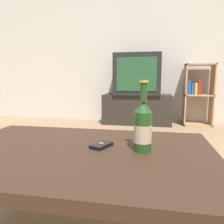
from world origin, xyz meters
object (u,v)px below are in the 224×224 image
at_px(tv_stand, 137,109).
at_px(beer_bottle, 143,127).
at_px(cell_phone, 101,145).
at_px(bookshelf, 197,93).
at_px(television, 138,74).

height_order(tv_stand, beer_bottle, beer_bottle).
relative_size(tv_stand, cell_phone, 10.02).
distance_m(bookshelf, beer_bottle, 2.87).
distance_m(tv_stand, television, 0.56).
bearing_deg(television, bookshelf, 4.64).
height_order(tv_stand, television, television).
bearing_deg(beer_bottle, cell_phone, 173.82).
xyz_separation_m(tv_stand, bookshelf, (0.92, 0.07, 0.27)).
distance_m(beer_bottle, cell_phone, 0.19).
xyz_separation_m(beer_bottle, cell_phone, (-0.16, 0.02, -0.09)).
bearing_deg(cell_phone, beer_bottle, 16.87).
distance_m(bookshelf, cell_phone, 2.90).
distance_m(tv_stand, cell_phone, 2.71).
relative_size(beer_bottle, cell_phone, 2.46).
xyz_separation_m(television, beer_bottle, (0.22, -2.71, -0.25)).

